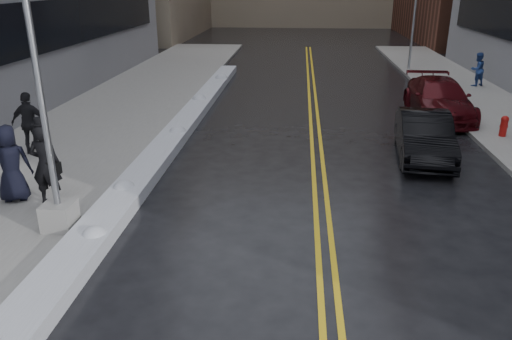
% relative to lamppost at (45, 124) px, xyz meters
% --- Properties ---
extents(ground, '(160.00, 160.00, 0.00)m').
position_rel_lamppost_xyz_m(ground, '(3.30, -2.00, -2.53)').
color(ground, black).
rests_on(ground, ground).
extents(sidewalk_west, '(5.50, 50.00, 0.15)m').
position_rel_lamppost_xyz_m(sidewalk_west, '(-2.45, 8.00, -2.46)').
color(sidewalk_west, gray).
rests_on(sidewalk_west, ground).
extents(lane_line_left, '(0.12, 50.00, 0.01)m').
position_rel_lamppost_xyz_m(lane_line_left, '(5.65, 8.00, -2.53)').
color(lane_line_left, gold).
rests_on(lane_line_left, ground).
extents(lane_line_right, '(0.12, 50.00, 0.01)m').
position_rel_lamppost_xyz_m(lane_line_right, '(5.95, 8.00, -2.53)').
color(lane_line_right, gold).
rests_on(lane_line_right, ground).
extents(snow_ridge, '(0.90, 30.00, 0.34)m').
position_rel_lamppost_xyz_m(snow_ridge, '(0.85, 6.00, -2.36)').
color(snow_ridge, silver).
rests_on(snow_ridge, ground).
extents(lamppost, '(0.65, 0.65, 7.62)m').
position_rel_lamppost_xyz_m(lamppost, '(0.00, 0.00, 0.00)').
color(lamppost, gray).
rests_on(lamppost, sidewalk_west).
extents(fire_hydrant, '(0.26, 0.26, 0.73)m').
position_rel_lamppost_xyz_m(fire_hydrant, '(12.30, 8.00, -1.98)').
color(fire_hydrant, maroon).
rests_on(fire_hydrant, sidewalk_east).
extents(traffic_signal, '(0.16, 0.20, 6.00)m').
position_rel_lamppost_xyz_m(traffic_signal, '(11.80, 22.00, 0.87)').
color(traffic_signal, gray).
rests_on(traffic_signal, sidewalk_east).
extents(pedestrian_fedora, '(0.74, 0.50, 2.00)m').
position_rel_lamppost_xyz_m(pedestrian_fedora, '(-0.84, 1.27, -1.38)').
color(pedestrian_fedora, black).
rests_on(pedestrian_fedora, sidewalk_west).
extents(pedestrian_c, '(1.09, 0.89, 1.92)m').
position_rel_lamppost_xyz_m(pedestrian_c, '(-1.79, 1.38, -1.42)').
color(pedestrian_c, black).
rests_on(pedestrian_c, sidewalk_west).
extents(pedestrian_d, '(1.17, 0.55, 1.94)m').
position_rel_lamppost_xyz_m(pedestrian_d, '(-3.13, 4.84, -1.41)').
color(pedestrian_d, black).
rests_on(pedestrian_d, sidewalk_west).
extents(pedestrian_east, '(1.02, 0.95, 1.68)m').
position_rel_lamppost_xyz_m(pedestrian_east, '(14.17, 16.97, -1.54)').
color(pedestrian_east, navy).
rests_on(pedestrian_east, sidewalk_east).
extents(car_black, '(1.96, 4.48, 1.43)m').
position_rel_lamppost_xyz_m(car_black, '(9.09, 5.87, -1.82)').
color(car_black, black).
rests_on(car_black, ground).
extents(car_maroon, '(2.23, 5.31, 1.53)m').
position_rel_lamppost_xyz_m(car_maroon, '(10.80, 10.98, -1.77)').
color(car_maroon, '#440A0F').
rests_on(car_maroon, ground).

